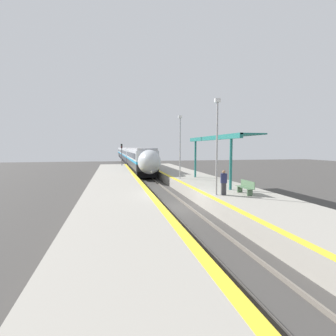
{
  "coord_description": "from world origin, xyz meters",
  "views": [
    {
      "loc": [
        -4.25,
        -16.5,
        4.0
      ],
      "look_at": [
        0.55,
        5.6,
        2.2
      ],
      "focal_mm": 28.0,
      "sensor_mm": 36.0,
      "label": 1
    }
  ],
  "objects_px": {
    "railway_signal": "(122,154)",
    "person_waiting": "(224,182)",
    "platform_bench": "(246,187)",
    "train": "(127,154)",
    "lamppost_near": "(217,141)",
    "lamppost_mid": "(180,143)"
  },
  "relations": [
    {
      "from": "railway_signal",
      "to": "person_waiting",
      "type": "bearing_deg",
      "value": -79.89
    },
    {
      "from": "platform_bench",
      "to": "train",
      "type": "bearing_deg",
      "value": 94.53
    },
    {
      "from": "train",
      "to": "lamppost_near",
      "type": "xyz_separation_m",
      "value": [
        2.35,
        -55.03,
        2.17
      ]
    },
    {
      "from": "person_waiting",
      "to": "lamppost_mid",
      "type": "height_order",
      "value": "lamppost_mid"
    },
    {
      "from": "train",
      "to": "railway_signal",
      "type": "distance_m",
      "value": 25.62
    },
    {
      "from": "person_waiting",
      "to": "lamppost_near",
      "type": "relative_size",
      "value": 0.26
    },
    {
      "from": "platform_bench",
      "to": "lamppost_mid",
      "type": "bearing_deg",
      "value": 102.29
    },
    {
      "from": "railway_signal",
      "to": "lamppost_mid",
      "type": "distance_m",
      "value": 21.03
    },
    {
      "from": "lamppost_mid",
      "to": "train",
      "type": "bearing_deg",
      "value": 92.93
    },
    {
      "from": "railway_signal",
      "to": "lamppost_mid",
      "type": "relative_size",
      "value": 0.74
    },
    {
      "from": "train",
      "to": "person_waiting",
      "type": "relative_size",
      "value": 53.68
    },
    {
      "from": "train",
      "to": "platform_bench",
      "type": "relative_size",
      "value": 48.8
    },
    {
      "from": "platform_bench",
      "to": "lamppost_near",
      "type": "height_order",
      "value": "lamppost_near"
    },
    {
      "from": "platform_bench",
      "to": "lamppost_near",
      "type": "bearing_deg",
      "value": 176.04
    },
    {
      "from": "platform_bench",
      "to": "person_waiting",
      "type": "distance_m",
      "value": 1.61
    },
    {
      "from": "lamppost_mid",
      "to": "platform_bench",
      "type": "bearing_deg",
      "value": -77.71
    },
    {
      "from": "train",
      "to": "person_waiting",
      "type": "bearing_deg",
      "value": -87.09
    },
    {
      "from": "person_waiting",
      "to": "railway_signal",
      "type": "height_order",
      "value": "railway_signal"
    },
    {
      "from": "platform_bench",
      "to": "railway_signal",
      "type": "bearing_deg",
      "value": 103.02
    },
    {
      "from": "lamppost_near",
      "to": "person_waiting",
      "type": "bearing_deg",
      "value": -16.81
    },
    {
      "from": "platform_bench",
      "to": "lamppost_mid",
      "type": "height_order",
      "value": "lamppost_mid"
    },
    {
      "from": "person_waiting",
      "to": "railway_signal",
      "type": "distance_m",
      "value": 30.17
    }
  ]
}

